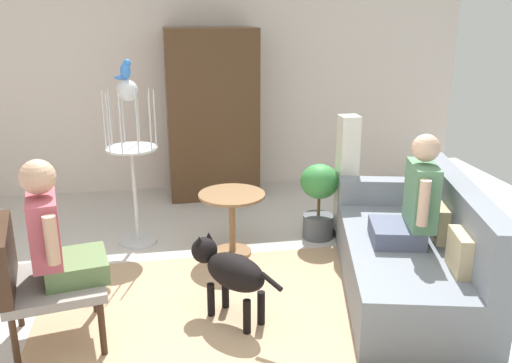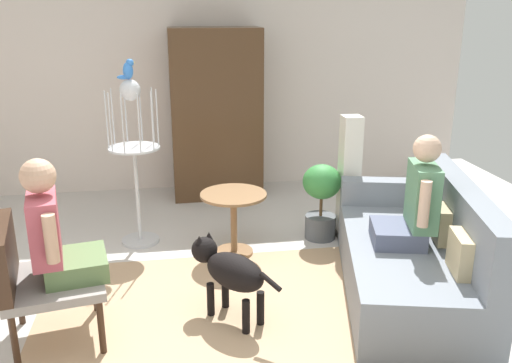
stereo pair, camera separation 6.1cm
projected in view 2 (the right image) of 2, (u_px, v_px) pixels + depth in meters
The scene contains 14 objects.
ground_plane at pixel (226, 333), 3.82m from camera, with size 8.04×8.04×0.00m, color beige.
back_wall at pixel (193, 71), 6.58m from camera, with size 6.87×0.12×2.88m, color silver.
area_rug at pixel (230, 329), 3.86m from camera, with size 2.79×2.43×0.01m, color tan.
couch at pixel (415, 255), 4.29m from camera, with size 1.37×2.09×0.91m.
armchair at pixel (34, 273), 3.57m from camera, with size 0.73×0.76×0.87m.
person_on_couch at pixel (415, 202), 4.12m from camera, with size 0.53×0.56×0.85m.
person_on_armchair at pixel (54, 233), 3.54m from camera, with size 0.52×0.57×0.83m.
round_end_table at pixel (234, 213), 4.94m from camera, with size 0.60×0.60×0.59m.
dog at pixel (229, 270), 3.90m from camera, with size 0.57×0.68×0.59m.
bird_cage_stand at pixel (134, 150), 5.03m from camera, with size 0.47×0.47×1.57m.
parrot at pixel (128, 70), 4.80m from camera, with size 0.17×0.10×0.18m.
potted_plant at pixel (321, 196), 5.27m from camera, with size 0.37×0.37×0.75m.
column_lamp at pixel (349, 179), 5.25m from camera, with size 0.20×0.20×1.21m.
armoire_cabinet at pixel (216, 114), 6.37m from camera, with size 1.04×0.56×1.97m, color #4C331E.
Camera 2 is at (-0.34, -3.30, 2.18)m, focal length 38.27 mm.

